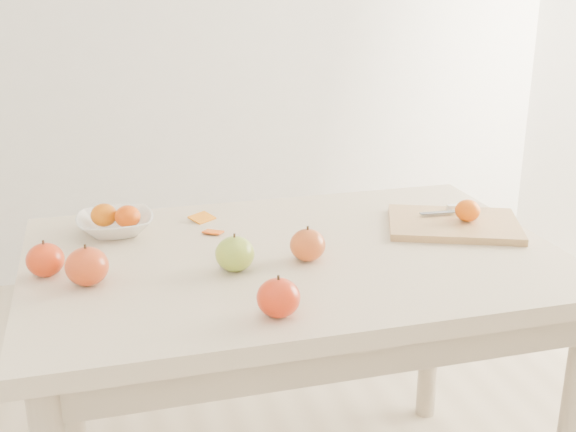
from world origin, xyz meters
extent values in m
cube|color=beige|center=(0.00, 0.00, 0.73)|extent=(1.20, 0.80, 0.04)
cylinder|color=#BCAA8E|center=(-0.54, 0.34, 0.35)|extent=(0.06, 0.06, 0.71)
cylinder|color=#BCAA8E|center=(0.54, 0.34, 0.35)|extent=(0.06, 0.06, 0.71)
cube|color=tan|center=(0.43, 0.05, 0.76)|extent=(0.38, 0.33, 0.02)
ellipsoid|color=#E75508|center=(0.46, 0.04, 0.80)|extent=(0.06, 0.06, 0.05)
imported|color=white|center=(-0.39, 0.24, 0.77)|extent=(0.18, 0.18, 0.05)
ellipsoid|color=#C85A07|center=(-0.41, 0.25, 0.80)|extent=(0.06, 0.06, 0.06)
ellipsoid|color=#E25208|center=(-0.36, 0.22, 0.79)|extent=(0.06, 0.06, 0.05)
cube|color=orange|center=(-0.17, 0.27, 0.75)|extent=(0.07, 0.07, 0.01)
cube|color=#D4500F|center=(-0.16, 0.17, 0.75)|extent=(0.06, 0.05, 0.01)
cube|color=white|center=(0.49, 0.13, 0.78)|extent=(0.08, 0.02, 0.01)
cube|color=#383B40|center=(0.41, 0.10, 0.78)|extent=(0.10, 0.02, 0.00)
ellipsoid|color=olive|center=(-0.15, -0.07, 0.79)|extent=(0.08, 0.08, 0.08)
ellipsoid|color=#A50B08|center=(-0.45, -0.06, 0.79)|extent=(0.09, 0.09, 0.08)
ellipsoid|color=#950704|center=(-0.11, -0.30, 0.79)|extent=(0.08, 0.08, 0.07)
ellipsoid|color=#A22211|center=(0.02, -0.05, 0.79)|extent=(0.08, 0.08, 0.07)
ellipsoid|color=#A51604|center=(-0.54, 0.01, 0.79)|extent=(0.08, 0.08, 0.07)
camera|label=1|loc=(-0.42, -1.47, 1.36)|focal=45.00mm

